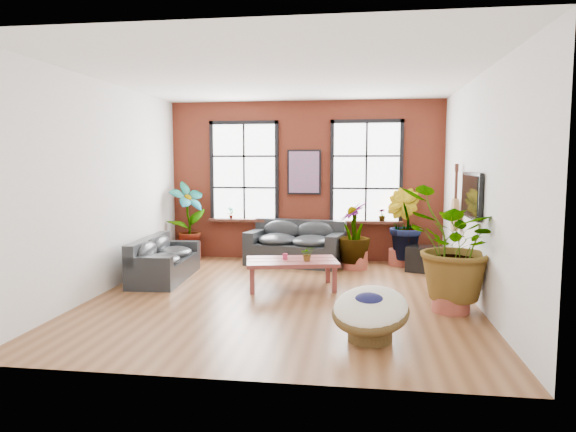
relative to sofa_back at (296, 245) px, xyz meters
name	(u,v)px	position (x,y,z in m)	size (l,w,h in m)	color
room	(284,188)	(0.12, -2.54, 1.33)	(6.04, 6.54, 3.54)	brown
sofa_back	(296,245)	(0.00, 0.00, 0.00)	(2.16, 1.33, 0.92)	black
sofa_left	(162,260)	(-2.29, -1.76, -0.07)	(0.92, 2.00, 0.77)	black
coffee_table	(292,263)	(0.18, -2.12, 0.02)	(1.70, 1.20, 0.60)	maroon
papasan_chair	(370,312)	(1.47, -4.59, -0.06)	(1.17, 1.18, 0.70)	brown
poster	(304,172)	(0.12, 0.49, 1.53)	(0.74, 0.06, 0.98)	black
tv_wall_unit	(466,201)	(3.05, -2.09, 1.12)	(0.13, 1.86, 1.20)	black
media_box	(423,259)	(2.60, -0.40, -0.17)	(0.74, 0.68, 0.51)	black
pot_back_left	(188,251)	(-2.44, 0.14, -0.22)	(0.65, 0.65, 0.41)	#9A4232
pot_back_right	(400,257)	(2.20, 0.14, -0.24)	(0.65, 0.65, 0.35)	#9A4232
pot_right_wall	(451,298)	(2.66, -3.19, -0.22)	(0.61, 0.61, 0.40)	#9A4232
pot_mid	(355,260)	(1.25, -0.34, -0.23)	(0.54, 0.54, 0.38)	#9A4232
floor_plant_back_left	(188,218)	(-2.41, 0.11, 0.53)	(0.84, 0.57, 1.60)	#0E381B
floor_plant_back_right	(403,224)	(2.24, 0.12, 0.47)	(0.81, 0.66, 1.48)	#0E381B
floor_plant_right_wall	(455,244)	(2.69, -3.19, 0.57)	(1.50, 1.30, 1.66)	#0E381B
floor_plant_mid	(353,232)	(1.22, -0.37, 0.34)	(0.69, 0.69, 1.23)	#0E381B
table_plant	(307,254)	(0.46, -2.18, 0.20)	(0.22, 0.19, 0.25)	#0E381B
sill_plant_left	(231,213)	(-1.53, 0.44, 0.62)	(0.14, 0.10, 0.27)	#0E381B
sill_plant_right	(382,215)	(1.82, 0.44, 0.62)	(0.15, 0.15, 0.27)	#0E381B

